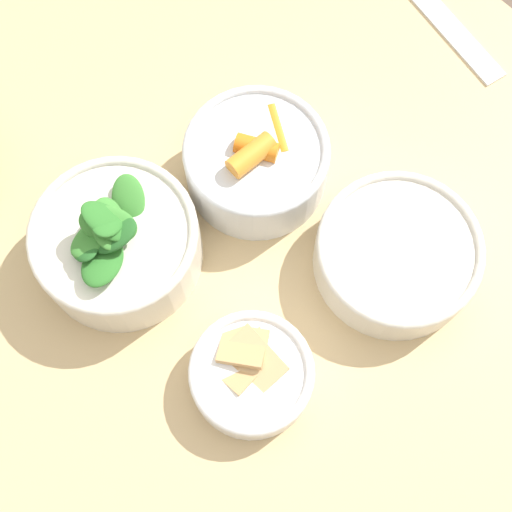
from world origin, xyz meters
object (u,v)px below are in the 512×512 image
bowl_carrots (257,161)px  bowl_greens (117,242)px  bowl_beans_hotdog (397,255)px  bowl_cookies (252,373)px

bowl_carrots → bowl_greens: (-0.03, -0.17, 0.00)m
bowl_greens → bowl_beans_hotdog: 0.28m
bowl_carrots → bowl_beans_hotdog: 0.18m
bowl_beans_hotdog → bowl_cookies: bowl_beans_hotdog is taller
bowl_carrots → bowl_beans_hotdog: bearing=11.9°
bowl_carrots → bowl_greens: 0.17m
bowl_beans_hotdog → bowl_cookies: 0.19m
bowl_carrots → bowl_cookies: 0.22m
bowl_carrots → bowl_beans_hotdog: size_ratio=0.91×
bowl_beans_hotdog → bowl_cookies: size_ratio=1.39×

